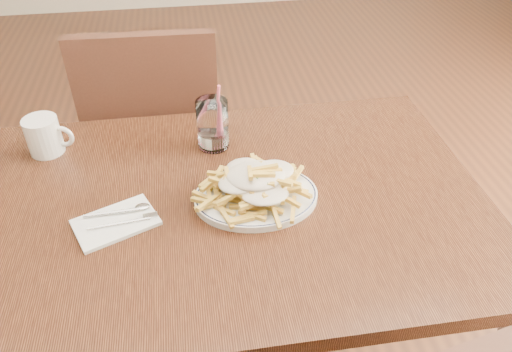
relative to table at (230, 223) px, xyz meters
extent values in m
cube|color=black|center=(0.00, 0.00, 0.06)|extent=(1.20, 0.80, 0.04)
cylinder|color=black|center=(-0.55, 0.35, -0.32)|extent=(0.05, 0.05, 0.71)
cylinder|color=black|center=(0.55, 0.35, -0.32)|extent=(0.05, 0.05, 0.71)
cube|color=black|center=(-0.19, 0.73, -0.22)|extent=(0.45, 0.45, 0.04)
cube|color=black|center=(-0.20, 0.53, 0.04)|extent=(0.44, 0.06, 0.48)
cylinder|color=black|center=(0.00, 0.91, -0.46)|extent=(0.04, 0.04, 0.43)
cylinder|color=black|center=(-0.37, 0.92, -0.46)|extent=(0.04, 0.04, 0.43)
cylinder|color=black|center=(-0.01, 0.53, -0.46)|extent=(0.04, 0.04, 0.43)
cylinder|color=black|center=(-0.38, 0.55, -0.46)|extent=(0.04, 0.04, 0.43)
torus|color=black|center=(0.06, -0.02, 0.09)|extent=(0.33, 0.33, 0.01)
ellipsoid|color=silver|center=(0.06, -0.02, 0.15)|extent=(0.22, 0.19, 0.03)
cube|color=silver|center=(-0.25, -0.05, 0.08)|extent=(0.20, 0.17, 0.01)
cylinder|color=white|center=(-0.02, 0.22, 0.15)|extent=(0.08, 0.08, 0.13)
cylinder|color=white|center=(-0.02, 0.22, 0.10)|extent=(0.07, 0.07, 0.04)
cylinder|color=#FF6180|center=(0.00, 0.23, 0.17)|extent=(0.02, 0.04, 0.18)
cylinder|color=silver|center=(-0.45, 0.26, 0.13)|extent=(0.09, 0.09, 0.10)
torus|color=silver|center=(-0.40, 0.25, 0.13)|extent=(0.06, 0.03, 0.06)
camera|label=1|loc=(-0.07, -0.88, 0.83)|focal=35.00mm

